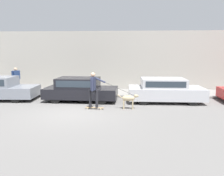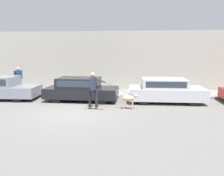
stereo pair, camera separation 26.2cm
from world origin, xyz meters
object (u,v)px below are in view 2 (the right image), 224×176
(parked_car_1, at_px, (81,89))
(dog, at_px, (129,99))
(pedestrian_with_bag, at_px, (18,78))
(skateboarder, at_px, (93,88))
(parked_car_2, at_px, (166,91))

(parked_car_1, distance_m, dog, 3.21)
(dog, relative_size, pedestrian_with_bag, 0.64)
(skateboarder, bearing_deg, pedestrian_with_bag, 151.61)
(skateboarder, distance_m, pedestrian_with_bag, 6.83)
(pedestrian_with_bag, bearing_deg, parked_car_1, -175.94)
(parked_car_1, xyz_separation_m, parked_car_2, (4.74, -0.00, 0.00))
(parked_car_2, height_order, skateboarder, skateboarder)
(parked_car_1, relative_size, pedestrian_with_bag, 2.56)
(dog, bearing_deg, parked_car_1, 151.25)
(parked_car_2, xyz_separation_m, pedestrian_with_bag, (-9.44, 1.90, 0.36))
(parked_car_2, bearing_deg, pedestrian_with_bag, 168.76)
(parked_car_2, distance_m, pedestrian_with_bag, 9.64)
(parked_car_2, relative_size, skateboarder, 1.65)
(parked_car_2, relative_size, dog, 3.96)
(dog, xyz_separation_m, pedestrian_with_bag, (-7.42, 3.59, 0.51))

